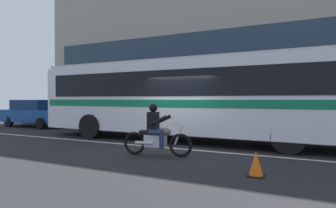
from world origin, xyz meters
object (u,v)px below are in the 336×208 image
object	(u,v)px
transit_bus	(191,94)
parked_hatchback_downstreet	(36,113)
motorcycle_with_rider	(156,134)
traffic_cone	(256,165)
fire_hydrant	(321,127)

from	to	relation	value
transit_bus	parked_hatchback_downstreet	size ratio (longest dim) A/B	2.96
motorcycle_with_rider	transit_bus	bearing A→B (deg)	93.07
motorcycle_with_rider	traffic_cone	world-z (taller)	motorcycle_with_rider
parked_hatchback_downstreet	traffic_cone	size ratio (longest dim) A/B	8.23
fire_hydrant	transit_bus	bearing A→B (deg)	-147.23
parked_hatchback_downstreet	traffic_cone	xyz separation A→B (m)	(13.92, -5.58, -0.59)
motorcycle_with_rider	traffic_cone	bearing A→B (deg)	-18.64
motorcycle_with_rider	parked_hatchback_downstreet	bearing A→B (deg)	157.29
transit_bus	fire_hydrant	bearing A→B (deg)	32.77
parked_hatchback_downstreet	traffic_cone	world-z (taller)	parked_hatchback_downstreet
fire_hydrant	parked_hatchback_downstreet	bearing A→B (deg)	-173.99
parked_hatchback_downstreet	traffic_cone	distance (m)	15.01
motorcycle_with_rider	fire_hydrant	world-z (taller)	motorcycle_with_rider
traffic_cone	parked_hatchback_downstreet	bearing A→B (deg)	158.16
traffic_cone	motorcycle_with_rider	bearing A→B (deg)	161.36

